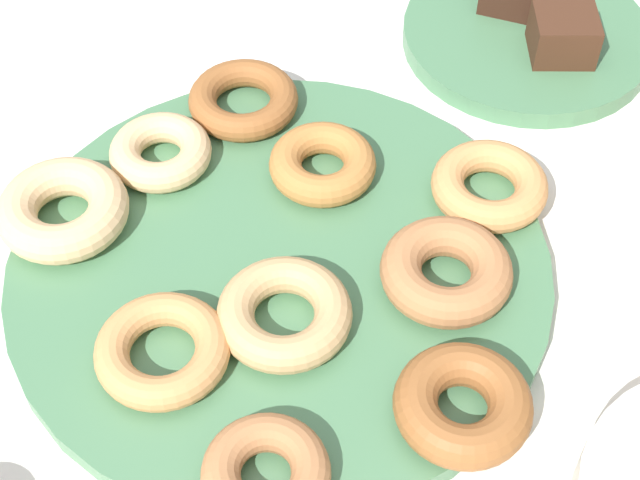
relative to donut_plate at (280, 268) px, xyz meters
name	(u,v)px	position (x,y,z in m)	size (l,w,h in m)	color
ground_plane	(280,275)	(0.00, 0.00, -0.01)	(2.40, 2.40, 0.00)	white
donut_plate	(280,268)	(0.00, 0.00, 0.00)	(0.39, 0.39, 0.02)	#4C7F56
donut_0	(323,164)	(-0.09, 0.02, 0.02)	(0.08, 0.08, 0.03)	#BC7A3D
donut_1	(266,473)	(0.17, 0.03, 0.02)	(0.08, 0.08, 0.02)	#B27547
donut_2	(161,152)	(-0.08, -0.11, 0.02)	(0.08, 0.08, 0.02)	#EABC84
donut_3	(284,314)	(0.05, 0.02, 0.02)	(0.09, 0.09, 0.03)	tan
donut_4	(446,272)	(0.00, 0.12, 0.02)	(0.09, 0.09, 0.03)	#B27547
donut_5	(63,210)	(-0.01, -0.16, 0.02)	(0.10, 0.10, 0.03)	#EABC84
donut_6	(489,186)	(-0.09, 0.14, 0.02)	(0.09, 0.09, 0.03)	tan
donut_7	(162,350)	(0.10, -0.06, 0.02)	(0.09, 0.09, 0.02)	tan
donut_8	(243,100)	(-0.15, -0.06, 0.02)	(0.09, 0.09, 0.02)	#995B2D
donut_9	(463,405)	(0.10, 0.14, 0.02)	(0.09, 0.09, 0.03)	#995B2D
cake_plate	(527,36)	(-0.30, 0.17, 0.00)	(0.22, 0.22, 0.02)	#4C7F56
brownie_far	(563,35)	(-0.27, 0.20, 0.03)	(0.05, 0.05, 0.04)	#472819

